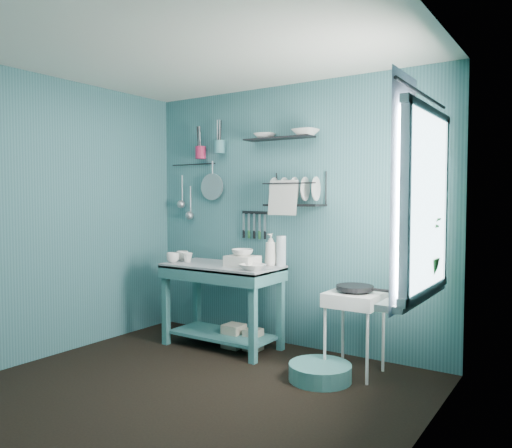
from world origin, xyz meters
The scene contains 35 objects.
floor centered at (0.00, 0.00, 0.00)m, with size 3.20×3.20×0.00m, color black.
ceiling centered at (0.00, 0.00, 2.50)m, with size 3.20×3.20×0.00m, color silver.
wall_back centered at (0.00, 1.50, 1.25)m, with size 3.20×3.20×0.00m, color #336368.
wall_left centered at (-1.60, 0.00, 1.25)m, with size 3.00×3.00×0.00m, color #336368.
wall_right centered at (1.60, 0.00, 1.25)m, with size 3.00×3.00×0.00m, color #336368.
work_counter centered at (-0.47, 1.06, 0.40)m, with size 1.12×0.56×0.79m, color #336B6C.
mug_left centered at (-0.95, 0.90, 0.84)m, with size 0.12×0.12×0.10m, color silver.
mug_mid centered at (-0.85, 1.00, 0.84)m, with size 0.10×0.10×0.09m, color silver.
mug_right centered at (-0.97, 1.06, 0.84)m, with size 0.12×0.12×0.10m, color silver.
wash_tub centered at (-0.22, 1.04, 0.84)m, with size 0.28×0.22×0.10m, color silver.
tub_bowl centered at (-0.22, 1.04, 0.92)m, with size 0.20×0.20×0.06m, color silver.
soap_bottle centered at (-0.05, 1.26, 0.94)m, with size 0.12×0.12×0.30m, color silver.
water_bottle centered at (0.05, 1.28, 0.93)m, with size 0.09×0.09×0.28m, color silver.
counter_bowl centered at (-0.02, 0.91, 0.82)m, with size 0.22×0.22×0.05m, color silver.
hotplate_stand centered at (0.85, 1.08, 0.33)m, with size 0.41×0.41×0.66m, color white.
frying_pan centered at (0.85, 1.08, 0.70)m, with size 0.30×0.30×0.04m, color black.
knife_strip centered at (-0.38, 1.47, 1.27)m, with size 0.32×0.02×0.03m, color black.
dish_rack centered at (0.13, 1.37, 1.50)m, with size 0.55×0.24×0.32m, color black.
upper_shelf centered at (-0.06, 1.40, 1.98)m, with size 0.70×0.18×0.01m, color black.
shelf_bowl_left centered at (-0.22, 1.40, 2.04)m, with size 0.20×0.20×0.05m, color silver.
shelf_bowl_right centered at (0.23, 1.40, 2.09)m, with size 0.23×0.23×0.06m, color silver.
utensil_cup_magenta centered at (-1.03, 1.42, 1.90)m, with size 0.11×0.11×0.13m, color #A91F44.
utensil_cup_teal centered at (-0.78, 1.42, 1.95)m, with size 0.11×0.11×0.13m, color teal.
colander centered at (-0.91, 1.45, 1.54)m, with size 0.28×0.28×0.03m, color #A7AAB0.
ladle_outer centered at (-1.33, 1.46, 1.52)m, with size 0.01×0.01×0.30m, color #A7AAB0.
ladle_inner centered at (-1.21, 1.46, 1.40)m, with size 0.01×0.01×0.30m, color #A7AAB0.
hook_rail centered at (-1.18, 1.47, 1.78)m, with size 0.01×0.01×0.60m, color black.
window_glass centered at (1.59, 0.45, 1.40)m, with size 1.10×1.10×0.00m, color white.
windowsill centered at (1.50, 0.45, 0.81)m, with size 0.16×0.95×0.04m, color white.
curtain centered at (1.52, 0.15, 1.45)m, with size 1.35×1.35×0.00m, color silver.
curtain_rod centered at (1.54, 0.45, 2.05)m, with size 0.02×0.02×1.05m, color black.
potted_plant centered at (1.47, 0.64, 1.08)m, with size 0.28×0.28×0.49m, color #255D25.
storage_tin_large centered at (-0.37, 1.11, 0.11)m, with size 0.18×0.18×0.22m, color gray.
storage_tin_small centered at (-0.17, 1.14, 0.10)m, with size 0.15×0.15×0.20m, color gray.
floor_basin centered at (0.69, 0.78, 0.07)m, with size 0.49×0.49×0.13m, color teal.
Camera 1 is at (2.39, -2.67, 1.42)m, focal length 35.00 mm.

